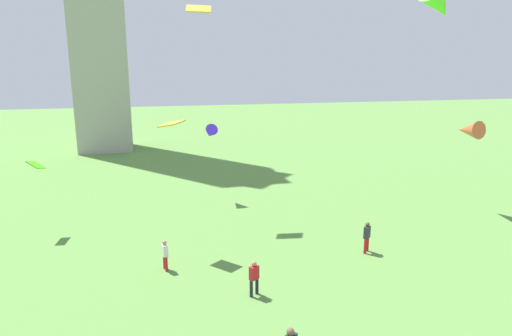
{
  "coord_description": "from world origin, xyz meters",
  "views": [
    {
      "loc": [
        -7.11,
        -0.39,
        9.83
      ],
      "look_at": [
        -1.51,
        20.0,
        4.99
      ],
      "focal_mm": 30.41,
      "sensor_mm": 36.0,
      "label": 1
    }
  ],
  "objects_px": {
    "kite_flying_7": "(469,130)",
    "kite_flying_3": "(438,3)",
    "person_3": "(367,235)",
    "person_1": "(165,253)",
    "kite_flying_4": "(199,9)",
    "person_4": "(254,276)",
    "kite_flying_0": "(171,124)",
    "kite_flying_1": "(36,165)",
    "kite_flying_6": "(210,133)"
  },
  "relations": [
    {
      "from": "kite_flying_7",
      "to": "kite_flying_3",
      "type": "bearing_deg",
      "value": 36.78
    },
    {
      "from": "person_1",
      "to": "person_4",
      "type": "bearing_deg",
      "value": 33.84
    },
    {
      "from": "kite_flying_6",
      "to": "kite_flying_7",
      "type": "bearing_deg",
      "value": 154.59
    },
    {
      "from": "person_3",
      "to": "kite_flying_4",
      "type": "relative_size",
      "value": 1.0
    },
    {
      "from": "person_4",
      "to": "kite_flying_3",
      "type": "xyz_separation_m",
      "value": [
        6.96,
        -1.66,
        11.42
      ]
    },
    {
      "from": "person_4",
      "to": "kite_flying_0",
      "type": "relative_size",
      "value": 1.02
    },
    {
      "from": "person_3",
      "to": "kite_flying_7",
      "type": "height_order",
      "value": "kite_flying_7"
    },
    {
      "from": "kite_flying_1",
      "to": "kite_flying_4",
      "type": "distance_m",
      "value": 13.83
    },
    {
      "from": "person_4",
      "to": "kite_flying_6",
      "type": "relative_size",
      "value": 1.01
    },
    {
      "from": "person_1",
      "to": "kite_flying_0",
      "type": "distance_m",
      "value": 6.72
    },
    {
      "from": "person_1",
      "to": "kite_flying_4",
      "type": "relative_size",
      "value": 0.9
    },
    {
      "from": "person_1",
      "to": "kite_flying_6",
      "type": "height_order",
      "value": "kite_flying_6"
    },
    {
      "from": "person_1",
      "to": "person_3",
      "type": "relative_size",
      "value": 0.9
    },
    {
      "from": "kite_flying_7",
      "to": "kite_flying_0",
      "type": "bearing_deg",
      "value": -0.61
    },
    {
      "from": "kite_flying_0",
      "to": "kite_flying_1",
      "type": "distance_m",
      "value": 9.35
    },
    {
      "from": "person_4",
      "to": "kite_flying_4",
      "type": "distance_m",
      "value": 17.5
    },
    {
      "from": "person_3",
      "to": "kite_flying_1",
      "type": "height_order",
      "value": "kite_flying_1"
    },
    {
      "from": "kite_flying_1",
      "to": "kite_flying_3",
      "type": "relative_size",
      "value": 0.6
    },
    {
      "from": "person_3",
      "to": "kite_flying_3",
      "type": "xyz_separation_m",
      "value": [
        -0.19,
        -4.52,
        11.36
      ]
    },
    {
      "from": "person_1",
      "to": "person_4",
      "type": "xyz_separation_m",
      "value": [
        3.63,
        -3.59,
        0.03
      ]
    },
    {
      "from": "person_1",
      "to": "kite_flying_0",
      "type": "relative_size",
      "value": 0.98
    },
    {
      "from": "person_3",
      "to": "kite_flying_4",
      "type": "bearing_deg",
      "value": -94.01
    },
    {
      "from": "kite_flying_1",
      "to": "kite_flying_6",
      "type": "bearing_deg",
      "value": -55.48
    },
    {
      "from": "person_3",
      "to": "kite_flying_0",
      "type": "height_order",
      "value": "kite_flying_0"
    },
    {
      "from": "kite_flying_1",
      "to": "kite_flying_7",
      "type": "distance_m",
      "value": 28.27
    },
    {
      "from": "person_1",
      "to": "kite_flying_7",
      "type": "relative_size",
      "value": 0.79
    },
    {
      "from": "kite_flying_4",
      "to": "kite_flying_6",
      "type": "relative_size",
      "value": 1.09
    },
    {
      "from": "person_3",
      "to": "person_1",
      "type": "bearing_deg",
      "value": -47.09
    },
    {
      "from": "person_1",
      "to": "kite_flying_4",
      "type": "xyz_separation_m",
      "value": [
        3.24,
        8.5,
        12.68
      ]
    },
    {
      "from": "kite_flying_3",
      "to": "kite_flying_6",
      "type": "relative_size",
      "value": 1.38
    },
    {
      "from": "person_1",
      "to": "person_4",
      "type": "relative_size",
      "value": 0.96
    },
    {
      "from": "person_4",
      "to": "kite_flying_3",
      "type": "height_order",
      "value": "kite_flying_3"
    },
    {
      "from": "person_3",
      "to": "kite_flying_7",
      "type": "distance_m",
      "value": 12.51
    },
    {
      "from": "person_4",
      "to": "person_1",
      "type": "bearing_deg",
      "value": 105.08
    },
    {
      "from": "person_1",
      "to": "kite_flying_6",
      "type": "bearing_deg",
      "value": 148.04
    },
    {
      "from": "kite_flying_3",
      "to": "kite_flying_7",
      "type": "xyz_separation_m",
      "value": [
        10.61,
        9.6,
        -6.63
      ]
    },
    {
      "from": "kite_flying_1",
      "to": "kite_flying_3",
      "type": "xyz_separation_m",
      "value": [
        17.49,
        -12.43,
        8.08
      ]
    },
    {
      "from": "person_4",
      "to": "kite_flying_4",
      "type": "height_order",
      "value": "kite_flying_4"
    },
    {
      "from": "person_1",
      "to": "kite_flying_4",
      "type": "height_order",
      "value": "kite_flying_4"
    },
    {
      "from": "kite_flying_3",
      "to": "person_4",
      "type": "bearing_deg",
      "value": 52.64
    },
    {
      "from": "kite_flying_0",
      "to": "kite_flying_3",
      "type": "distance_m",
      "value": 13.66
    },
    {
      "from": "person_3",
      "to": "kite_flying_1",
      "type": "distance_m",
      "value": 19.64
    },
    {
      "from": "kite_flying_7",
      "to": "person_3",
      "type": "bearing_deg",
      "value": 20.63
    },
    {
      "from": "kite_flying_6",
      "to": "kite_flying_7",
      "type": "relative_size",
      "value": 0.81
    },
    {
      "from": "person_4",
      "to": "kite_flying_1",
      "type": "xyz_separation_m",
      "value": [
        -10.53,
        10.77,
        3.34
      ]
    },
    {
      "from": "person_3",
      "to": "person_4",
      "type": "bearing_deg",
      "value": -21.42
    },
    {
      "from": "kite_flying_1",
      "to": "kite_flying_7",
      "type": "bearing_deg",
      "value": -82.46
    },
    {
      "from": "kite_flying_1",
      "to": "kite_flying_4",
      "type": "xyz_separation_m",
      "value": [
        10.15,
        1.32,
        9.31
      ]
    },
    {
      "from": "person_3",
      "to": "person_4",
      "type": "height_order",
      "value": "person_3"
    },
    {
      "from": "kite_flying_6",
      "to": "kite_flying_1",
      "type": "bearing_deg",
      "value": 18.88
    }
  ]
}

